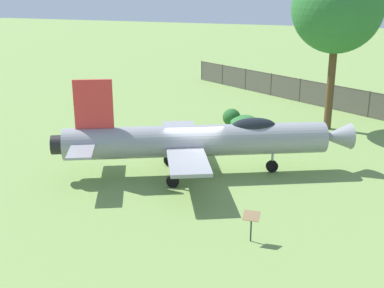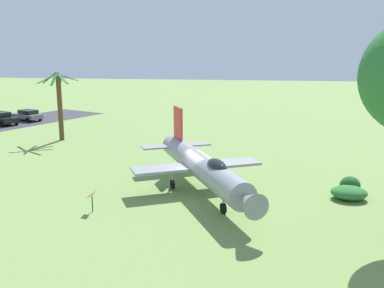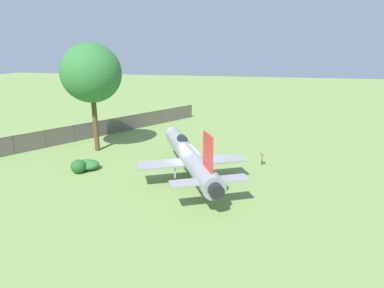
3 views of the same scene
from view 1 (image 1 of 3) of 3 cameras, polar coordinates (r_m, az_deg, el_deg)
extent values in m
plane|color=#75934C|center=(24.27, 0.53, -3.58)|extent=(200.00, 200.00, 0.00)
cylinder|color=gray|center=(23.69, 0.54, 0.39)|extent=(12.02, 7.09, 1.53)
cone|color=gray|center=(25.36, 16.35, 0.83)|extent=(2.02, 1.88, 1.30)
cylinder|color=black|center=(23.93, -15.37, -0.09)|extent=(0.95, 1.09, 0.92)
ellipsoid|color=black|center=(23.95, 7.21, 2.07)|extent=(2.37, 1.80, 0.84)
cube|color=red|center=(23.18, -11.42, 4.57)|extent=(1.67, 0.94, 2.31)
cube|color=gray|center=(26.04, -1.43, 1.56)|extent=(3.08, 3.82, 0.16)
cube|color=gray|center=(21.36, -0.45, -2.12)|extent=(3.08, 3.82, 0.16)
cube|color=gray|center=(25.28, -11.98, 1.49)|extent=(1.79, 2.10, 0.10)
cube|color=gray|center=(22.12, -12.85, -0.93)|extent=(1.79, 2.10, 0.10)
cylinder|color=#A5A8AD|center=(24.62, 9.39, -1.15)|extent=(0.12, 0.12, 1.31)
cylinder|color=black|center=(24.84, 9.31, -2.57)|extent=(0.62, 0.43, 0.60)
cylinder|color=#A5A8AD|center=(25.23, -2.69, -0.45)|extent=(0.12, 0.12, 1.31)
cylinder|color=black|center=(25.44, -2.66, -1.85)|extent=(0.62, 0.43, 0.60)
cylinder|color=#A5A8AD|center=(22.47, -2.29, -2.79)|extent=(0.12, 0.12, 1.31)
cylinder|color=black|center=(22.71, -2.27, -4.33)|extent=(0.62, 0.43, 0.60)
cylinder|color=brown|center=(32.63, 15.89, 6.97)|extent=(0.49, 0.49, 6.18)
ellipsoid|color=#2D7033|center=(32.14, 16.61, 15.08)|extent=(5.56, 5.80, 5.62)
cylinder|color=#4C4238|center=(36.91, 19.92, 4.39)|extent=(0.08, 0.08, 1.90)
cylinder|color=#4C4238|center=(38.61, 16.02, 5.32)|extent=(0.08, 0.08, 1.90)
cylinder|color=#4C4238|center=(40.48, 12.45, 6.15)|extent=(0.08, 0.08, 1.90)
cylinder|color=#4C4238|center=(42.50, 9.20, 6.88)|extent=(0.08, 0.08, 1.90)
cylinder|color=#4C4238|center=(44.65, 6.24, 7.53)|extent=(0.08, 0.08, 1.90)
cylinder|color=#4C4238|center=(46.92, 3.56, 8.10)|extent=(0.08, 0.08, 1.90)
cylinder|color=#4C4238|center=(49.27, 1.12, 8.60)|extent=(0.08, 0.08, 1.90)
cylinder|color=#4C4238|center=(36.73, 20.07, 5.75)|extent=(32.36, 19.30, 0.05)
cube|color=#59544C|center=(36.91, 19.92, 4.39)|extent=(32.34, 19.27, 1.82)
ellipsoid|color=#235B26|center=(32.78, 4.63, 3.13)|extent=(1.19, 1.25, 1.15)
ellipsoid|color=#2D7033|center=(32.37, 6.10, 2.59)|extent=(1.81, 2.15, 0.80)
cylinder|color=#333333|center=(18.14, 6.89, -9.93)|extent=(0.06, 0.06, 0.90)
cube|color=olive|center=(17.88, 6.95, -8.32)|extent=(0.63, 0.44, 0.25)
camera|label=2|loc=(30.60, 59.32, 9.48)|focal=41.12mm
camera|label=3|loc=(35.35, -44.41, 14.74)|focal=30.61mm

